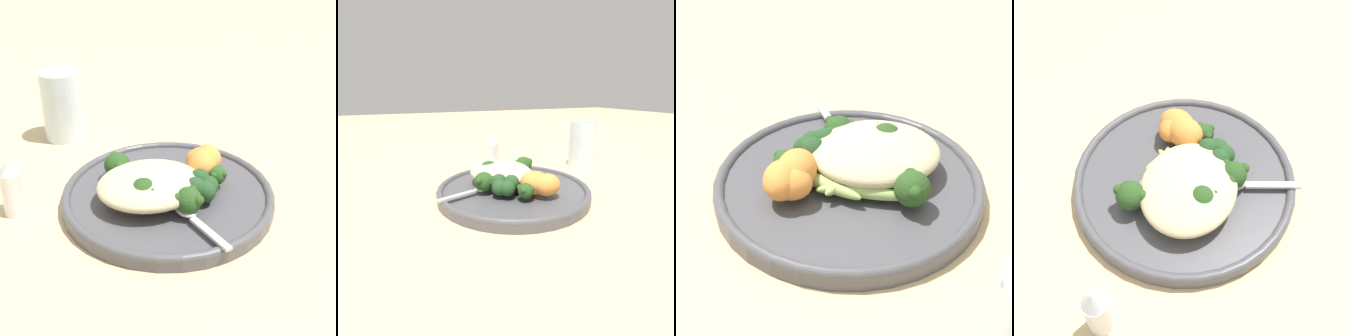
# 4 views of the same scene
# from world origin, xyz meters

# --- Properties ---
(ground_plane) EXTENTS (4.00, 4.00, 0.00)m
(ground_plane) POSITION_xyz_m (0.00, 0.00, 0.00)
(ground_plane) COLOR #D6B784
(plate) EXTENTS (0.28, 0.28, 0.02)m
(plate) POSITION_xyz_m (-0.02, -0.01, 0.01)
(plate) COLOR #4C4C51
(plate) RESTS_ON ground_plane
(quinoa_mound) EXTENTS (0.14, 0.12, 0.04)m
(quinoa_mound) POSITION_xyz_m (-0.04, -0.02, 0.04)
(quinoa_mound) COLOR beige
(quinoa_mound) RESTS_ON plate
(broccoli_stalk_0) EXTENTS (0.10, 0.05, 0.04)m
(broccoli_stalk_0) POSITION_xyz_m (-0.06, 0.04, 0.04)
(broccoli_stalk_0) COLOR #9EBC66
(broccoli_stalk_0) RESTS_ON plate
(broccoli_stalk_1) EXTENTS (0.09, 0.03, 0.03)m
(broccoli_stalk_1) POSITION_xyz_m (-0.04, 0.02, 0.03)
(broccoli_stalk_1) COLOR #9EBC66
(broccoli_stalk_1) RESTS_ON plate
(broccoli_stalk_2) EXTENTS (0.10, 0.10, 0.04)m
(broccoli_stalk_2) POSITION_xyz_m (-0.05, -0.03, 0.04)
(broccoli_stalk_2) COLOR #9EBC66
(broccoli_stalk_2) RESTS_ON plate
(broccoli_stalk_3) EXTENTS (0.04, 0.12, 0.03)m
(broccoli_stalk_3) POSITION_xyz_m (-0.01, -0.05, 0.04)
(broccoli_stalk_3) COLOR #9EBC66
(broccoli_stalk_3) RESTS_ON plate
(broccoli_stalk_4) EXTENTS (0.09, 0.08, 0.03)m
(broccoli_stalk_4) POSITION_xyz_m (0.03, -0.00, 0.03)
(broccoli_stalk_4) COLOR #9EBC66
(broccoli_stalk_4) RESTS_ON plate
(sweet_potato_chunk_0) EXTENTS (0.06, 0.05, 0.03)m
(sweet_potato_chunk_0) POSITION_xyz_m (0.04, 0.03, 0.04)
(sweet_potato_chunk_0) COLOR orange
(sweet_potato_chunk_0) RESTS_ON plate
(sweet_potato_chunk_1) EXTENTS (0.05, 0.06, 0.04)m
(sweet_potato_chunk_1) POSITION_xyz_m (0.04, 0.01, 0.04)
(sweet_potato_chunk_1) COLOR orange
(sweet_potato_chunk_1) RESTS_ON plate
(sweet_potato_chunk_2) EXTENTS (0.04, 0.05, 0.04)m
(sweet_potato_chunk_2) POSITION_xyz_m (0.05, 0.02, 0.04)
(sweet_potato_chunk_2) COLOR orange
(sweet_potato_chunk_2) RESTS_ON plate
(kale_tuft) EXTENTS (0.05, 0.05, 0.03)m
(kale_tuft) POSITION_xyz_m (0.02, -0.04, 0.04)
(kale_tuft) COLOR #234723
(kale_tuft) RESTS_ON plate
(spoon) EXTENTS (0.04, 0.10, 0.01)m
(spoon) POSITION_xyz_m (-0.01, -0.08, 0.03)
(spoon) COLOR #B7B7BC
(spoon) RESTS_ON plate
(salt_shaker) EXTENTS (0.03, 0.03, 0.08)m
(salt_shaker) POSITION_xyz_m (-0.21, 0.03, 0.04)
(salt_shaker) COLOR white
(salt_shaker) RESTS_ON ground_plane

